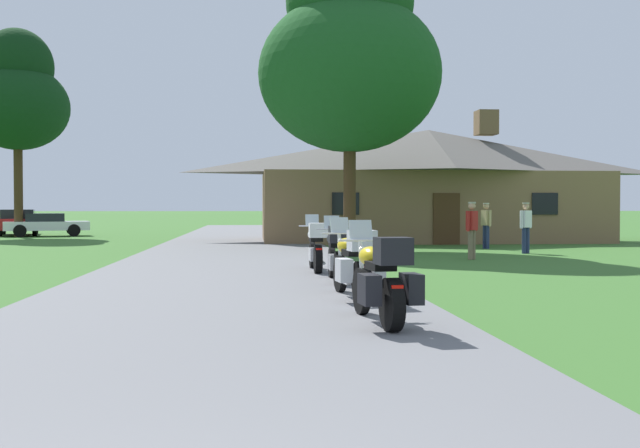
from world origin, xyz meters
The scene contains 14 objects.
ground_plane centered at (0.00, 20.00, 0.00)m, with size 500.00×500.00×0.00m, color #386628.
asphalt_driveway centered at (0.00, 18.00, 0.03)m, with size 6.40×80.00×0.06m, color slate.
motorcycle_yellow_nearest_to_camera centered at (2.05, 6.94, 0.61)m, with size 0.85×2.08×1.30m.
motorcycle_yellow_second_in_row centered at (2.07, 9.60, 0.61)m, with size 0.86×2.08×1.30m.
motorcycle_black_third_in_row centered at (2.10, 12.28, 0.62)m, with size 0.66×2.08×1.30m.
motorcycle_silver_farthest_in_row centered at (1.90, 14.70, 0.62)m, with size 0.66×2.08×1.30m.
stone_lodge centered at (8.31, 30.35, 2.57)m, with size 15.65×6.62×5.89m.
bystander_tan_shirt_near_lodge centered at (9.00, 24.24, 0.95)m, with size 0.31×0.53×1.69m.
bystander_white_shirt_beside_signpost centered at (9.43, 21.42, 0.95)m, with size 0.48×0.38×1.69m.
bystander_red_shirt_by_tree centered at (6.84, 18.88, 0.95)m, with size 0.41×0.42×1.69m.
tree_left_far centered at (-11.45, 36.61, 7.21)m, with size 5.13×5.13×10.59m.
tree_by_lodge_front centered at (3.87, 23.72, 6.99)m, with size 6.46×6.46×11.23m.
parked_red_suv_far_left centered at (-12.22, 39.10, 0.78)m, with size 2.93×4.91×1.40m.
parked_white_sedan_far_left centered at (-10.31, 37.50, 0.64)m, with size 4.54×2.93×1.20m.
Camera 1 is at (0.46, -2.10, 1.54)m, focal length 41.31 mm.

